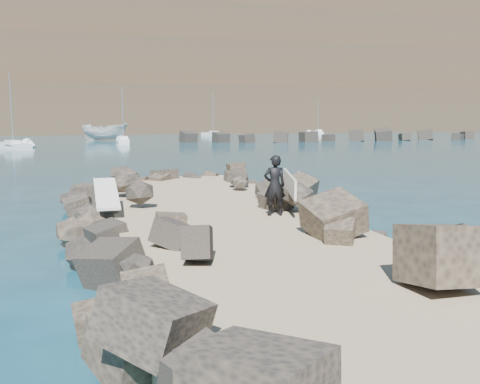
{
  "coord_description": "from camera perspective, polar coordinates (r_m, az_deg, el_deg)",
  "views": [
    {
      "loc": [
        -3.66,
        -13.8,
        3.38
      ],
      "look_at": [
        0.0,
        -1.0,
        1.5
      ],
      "focal_mm": 40.0,
      "sensor_mm": 36.0,
      "label": 1
    }
  ],
  "objects": [
    {
      "name": "headland_buildings",
      "position": [
        170.03,
        -9.26,
        18.28
      ],
      "size": [
        137.5,
        30.5,
        5.0
      ],
      "color": "white",
      "rests_on": "headland"
    },
    {
      "name": "sailboat_a",
      "position": [
        61.2,
        -23.02,
        4.55
      ],
      "size": [
        4.26,
        6.63,
        8.08
      ],
      "color": "silver",
      "rests_on": "ground"
    },
    {
      "name": "ground",
      "position": [
        14.67,
        -1.08,
        -5.28
      ],
      "size": [
        800.0,
        800.0,
        0.0
      ],
      "primitive_type": "plane",
      "color": "#0F384C",
      "rests_on": "ground"
    },
    {
      "name": "sailboat_d",
      "position": [
        92.55,
        -2.86,
        6.13
      ],
      "size": [
        3.14,
        6.43,
        7.67
      ],
      "color": "silver",
      "rests_on": "ground"
    },
    {
      "name": "surfboard_resting",
      "position": [
        16.12,
        -14.06,
        -0.54
      ],
      "size": [
        0.68,
        2.59,
        0.09
      ],
      "primitive_type": "cube",
      "rotation": [
        0.0,
        0.0,
        0.01
      ],
      "color": "white",
      "rests_on": "riprap_left"
    },
    {
      "name": "boat_imported",
      "position": [
        79.5,
        -14.21,
        6.25
      ],
      "size": [
        6.93,
        4.11,
        2.52
      ],
      "primitive_type": "imported",
      "rotation": [
        0.0,
        0.0,
        1.3
      ],
      "color": "silver",
      "rests_on": "ground"
    },
    {
      "name": "headland",
      "position": [
        174.79,
        -11.7,
        12.0
      ],
      "size": [
        360.0,
        140.0,
        32.0
      ],
      "primitive_type": "cube",
      "color": "#2D4919",
      "rests_on": "ground"
    },
    {
      "name": "jetty",
      "position": [
        12.73,
        1.24,
        -5.96
      ],
      "size": [
        6.0,
        26.0,
        0.6
      ],
      "primitive_type": "cube",
      "color": "#8C7759",
      "rests_on": "ground"
    },
    {
      "name": "sailboat_b",
      "position": [
        69.5,
        -12.3,
        5.34
      ],
      "size": [
        1.61,
        6.01,
        7.3
      ],
      "color": "silver",
      "rests_on": "ground"
    },
    {
      "name": "riprap_left",
      "position": [
        12.66,
        -12.14,
        -5.3
      ],
      "size": [
        2.6,
        22.0,
        1.0
      ],
      "primitive_type": "cube",
      "color": "black",
      "rests_on": "ground"
    },
    {
      "name": "surfer_with_board",
      "position": [
        15.09,
        3.94,
        0.73
      ],
      "size": [
        1.05,
        2.1,
        1.72
      ],
      "color": "black",
      "rests_on": "jetty"
    },
    {
      "name": "riprap_right",
      "position": [
        14.24,
        11.89,
        -3.81
      ],
      "size": [
        2.6,
        22.0,
        1.0
      ],
      "primitive_type": "cube",
      "color": "black",
      "rests_on": "ground"
    },
    {
      "name": "breakwater_secondary",
      "position": [
        78.97,
        13.43,
        5.78
      ],
      "size": [
        52.0,
        4.0,
        1.2
      ],
      "primitive_type": "cube",
      "color": "black",
      "rests_on": "ground"
    },
    {
      "name": "sailboat_f",
      "position": [
        105.44,
        8.31,
        6.29
      ],
      "size": [
        2.24,
        5.31,
        6.46
      ],
      "color": "silver",
      "rests_on": "ground"
    }
  ]
}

